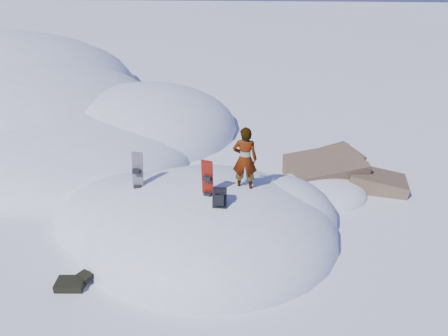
# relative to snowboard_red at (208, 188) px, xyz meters

# --- Properties ---
(ground) EXTENTS (120.00, 120.00, 0.00)m
(ground) POSITION_rel_snowboard_red_xyz_m (-0.05, 0.40, -1.66)
(ground) COLOR white
(ground) RESTS_ON ground
(snow_mound) EXTENTS (8.00, 6.00, 3.00)m
(snow_mound) POSITION_rel_snowboard_red_xyz_m (-0.22, 0.64, -1.66)
(snow_mound) COLOR white
(snow_mound) RESTS_ON ground
(snow_ridge) EXTENTS (21.50, 18.50, 6.40)m
(snow_ridge) POSITION_rel_snowboard_red_xyz_m (-10.48, 10.25, -1.66)
(snow_ridge) COLOR white
(snow_ridge) RESTS_ON ground
(rock_outcrop) EXTENTS (4.68, 4.41, 1.68)m
(rock_outcrop) POSITION_rel_snowboard_red_xyz_m (3.67, 3.41, -1.65)
(rock_outcrop) COLOR brown
(rock_outcrop) RESTS_ON ground
(snowboard_red) EXTENTS (0.31, 0.23, 1.56)m
(snowboard_red) POSITION_rel_snowboard_red_xyz_m (0.00, 0.00, 0.00)
(snowboard_red) COLOR red
(snowboard_red) RESTS_ON snow_mound
(snowboard_dark) EXTENTS (0.34, 0.29, 1.60)m
(snowboard_dark) POSITION_rel_snowboard_red_xyz_m (-1.94, 0.69, -0.23)
(snowboard_dark) COLOR black
(snowboard_dark) RESTS_ON snow_mound
(backpack) EXTENTS (0.33, 0.39, 0.55)m
(backpack) POSITION_rel_snowboard_red_xyz_m (0.32, -0.41, -0.03)
(backpack) COLOR black
(backpack) RESTS_ON snow_mound
(gear_pile) EXTENTS (0.83, 0.63, 0.22)m
(gear_pile) POSITION_rel_snowboard_red_xyz_m (-2.95, -1.85, -1.55)
(gear_pile) COLOR black
(gear_pile) RESTS_ON ground
(person) EXTENTS (0.65, 0.45, 1.72)m
(person) POSITION_rel_snowboard_red_xyz_m (0.90, 0.54, 0.56)
(person) COLOR slate
(person) RESTS_ON snow_mound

